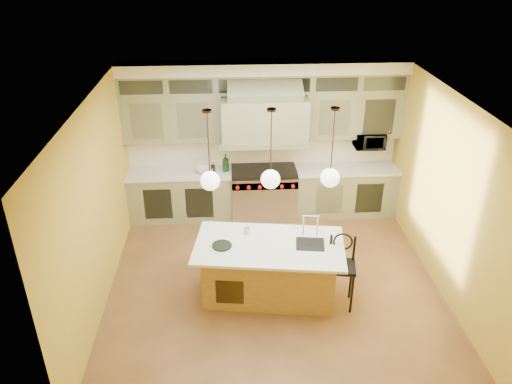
{
  "coord_description": "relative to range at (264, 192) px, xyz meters",
  "views": [
    {
      "loc": [
        -0.65,
        -6.19,
        4.81
      ],
      "look_at": [
        -0.23,
        0.7,
        1.24
      ],
      "focal_mm": 35.0,
      "sensor_mm": 36.0,
      "label": 1
    }
  ],
  "objects": [
    {
      "name": "kitchen_island",
      "position": [
        -0.09,
        -2.4,
        -0.01
      ],
      "size": [
        2.24,
        1.41,
        1.35
      ],
      "rotation": [
        0.0,
        0.0,
        -0.14
      ],
      "color": "olive",
      "rests_on": "floor"
    },
    {
      "name": "wall_front",
      "position": [
        0.0,
        -4.64,
        0.96
      ],
      "size": [
        5.0,
        0.0,
        5.0
      ],
      "primitive_type": "plane",
      "rotation": [
        -1.57,
        0.0,
        0.0
      ],
      "color": "gold",
      "rests_on": "ground"
    },
    {
      "name": "oil_bottle_a",
      "position": [
        -0.7,
        0.01,
        0.62
      ],
      "size": [
        0.14,
        0.14,
        0.33
      ],
      "primitive_type": "imported",
      "rotation": [
        0.0,
        0.0,
        -0.12
      ],
      "color": "black",
      "rests_on": "back_cabinetry"
    },
    {
      "name": "pendant_left",
      "position": [
        -0.9,
        -2.39,
        1.46
      ],
      "size": [
        0.26,
        0.26,
        1.11
      ],
      "color": "#2D2319",
      "rests_on": "ceiling"
    },
    {
      "name": "ceiling",
      "position": [
        0.0,
        -2.14,
        2.41
      ],
      "size": [
        5.0,
        5.0,
        0.0
      ],
      "primitive_type": "plane",
      "rotation": [
        3.14,
        0.0,
        0.0
      ],
      "color": "white",
      "rests_on": "wall_back"
    },
    {
      "name": "wall_back",
      "position": [
        0.0,
        0.36,
        0.96
      ],
      "size": [
        5.0,
        0.0,
        5.0
      ],
      "primitive_type": "plane",
      "rotation": [
        1.57,
        0.0,
        0.0
      ],
      "color": "gold",
      "rests_on": "ground"
    },
    {
      "name": "cup",
      "position": [
        -0.41,
        -2.13,
        0.48
      ],
      "size": [
        0.12,
        0.12,
        0.09
      ],
      "primitive_type": "imported",
      "rotation": [
        0.0,
        0.0,
        -0.16
      ],
      "color": "beige",
      "rests_on": "kitchen_island"
    },
    {
      "name": "wall_left",
      "position": [
        -2.5,
        -2.14,
        0.96
      ],
      "size": [
        0.0,
        5.0,
        5.0
      ],
      "primitive_type": "plane",
      "rotation": [
        1.57,
        0.0,
        1.57
      ],
      "color": "gold",
      "rests_on": "ground"
    },
    {
      "name": "back_cabinetry",
      "position": [
        0.0,
        0.09,
        0.94
      ],
      "size": [
        5.0,
        0.77,
        2.9
      ],
      "color": "gray",
      "rests_on": "floor"
    },
    {
      "name": "floor",
      "position": [
        0.0,
        -2.14,
        -0.49
      ],
      "size": [
        5.0,
        5.0,
        0.0
      ],
      "primitive_type": "plane",
      "color": "brown",
      "rests_on": "ground"
    },
    {
      "name": "counter_stool",
      "position": [
        0.91,
        -2.64,
        0.14
      ],
      "size": [
        0.45,
        0.45,
        1.11
      ],
      "rotation": [
        0.0,
        0.0,
        -0.18
      ],
      "color": "black",
      "rests_on": "floor"
    },
    {
      "name": "fruit_bowl",
      "position": [
        -1.09,
        0.0,
        0.49
      ],
      "size": [
        0.35,
        0.35,
        0.08
      ],
      "primitive_type": "imported",
      "rotation": [
        0.0,
        0.0,
        0.12
      ],
      "color": "silver",
      "rests_on": "back_cabinetry"
    },
    {
      "name": "oil_bottle_b",
      "position": [
        -0.93,
        0.01,
        0.54
      ],
      "size": [
        0.08,
        0.09,
        0.18
      ],
      "primitive_type": "imported",
      "rotation": [
        0.0,
        0.0,
        0.03
      ],
      "color": "black",
      "rests_on": "back_cabinetry"
    },
    {
      "name": "pendant_right",
      "position": [
        0.7,
        -2.39,
        1.46
      ],
      "size": [
        0.26,
        0.26,
        1.11
      ],
      "color": "#2D2319",
      "rests_on": "ceiling"
    },
    {
      "name": "range",
      "position": [
        0.0,
        0.0,
        0.0
      ],
      "size": [
        1.2,
        0.74,
        0.96
      ],
      "color": "silver",
      "rests_on": "floor"
    },
    {
      "name": "wall_right",
      "position": [
        2.5,
        -2.14,
        0.96
      ],
      "size": [
        0.0,
        5.0,
        5.0
      ],
      "primitive_type": "plane",
      "rotation": [
        1.57,
        0.0,
        -1.57
      ],
      "color": "gold",
      "rests_on": "ground"
    },
    {
      "name": "pendant_center",
      "position": [
        -0.1,
        -2.39,
        1.46
      ],
      "size": [
        0.26,
        0.26,
        1.11
      ],
      "color": "#2D2319",
      "rests_on": "ceiling"
    },
    {
      "name": "microwave",
      "position": [
        1.95,
        0.11,
        0.96
      ],
      "size": [
        0.54,
        0.37,
        0.3
      ],
      "primitive_type": "imported",
      "color": "black",
      "rests_on": "back_cabinetry"
    }
  ]
}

